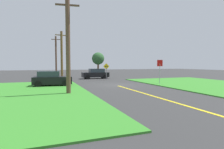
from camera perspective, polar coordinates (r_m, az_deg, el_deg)
The scene contains 12 objects.
ground_plane at distance 20.77m, azimuth 0.90°, elevation -3.25°, with size 120.00×120.00×0.00m, color #323232.
grass_verge_right at distance 23.28m, azimuth 28.57°, elevation -2.84°, with size 12.00×20.00×0.08m, color #348428.
grass_verge_left at distance 15.67m, azimuth -29.69°, elevation -5.63°, with size 12.00×20.00×0.08m, color #348428.
lane_stripe_center at distance 13.68m, azimuth 13.07°, elevation -6.67°, with size 0.20×14.00×0.01m, color yellow.
stop_sign at distance 21.94m, azimuth 14.62°, elevation 2.20°, with size 0.73×0.07×2.83m.
parked_car_near_building at distance 20.49m, azimuth -18.21°, elevation -1.24°, with size 4.09×2.28×1.62m.
car_approaching_junction at distance 29.97m, azimuth -5.08°, elevation 0.26°, with size 4.27×1.96×1.62m.
utility_pole_near at distance 14.70m, azimuth -13.51°, elevation 8.87°, with size 1.80×0.36×7.43m.
utility_pole_mid at distance 27.35m, azimuth -15.34°, elevation 5.77°, with size 1.78×0.53×7.02m.
utility_pole_far at distance 40.03m, azimuth -16.99°, elevation 5.65°, with size 1.80×0.35×8.11m.
direction_sign at distance 26.85m, azimuth -1.78°, elevation 1.51°, with size 0.90×0.11×2.48m.
oak_tree_left at distance 39.85m, azimuth -4.34°, elevation 4.92°, with size 2.65×2.65×4.90m.
Camera 1 is at (-7.39, -19.27, 2.33)m, focal length 29.45 mm.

